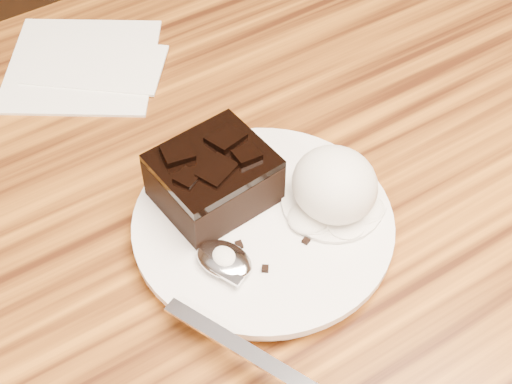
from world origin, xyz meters
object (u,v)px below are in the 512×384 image
plate (263,227)px  napkin (82,64)px  spoon (224,261)px  ice_cream_scoop (335,185)px  brownie (214,181)px

plate → napkin: 0.26m
plate → spoon: size_ratio=1.15×
spoon → napkin: size_ratio=1.27×
ice_cream_scoop → napkin: ice_cream_scoop is taller
plate → brownie: brownie is taller
brownie → spoon: size_ratio=0.47×
ice_cream_scoop → napkin: size_ratio=0.49×
ice_cream_scoop → spoon: ice_cream_scoop is taller
plate → ice_cream_scoop: bearing=-15.9°
brownie → napkin: size_ratio=0.60×
plate → brownie: size_ratio=2.42×
ice_cream_scoop → spoon: bearing=-177.8°
plate → napkin: bearing=97.6°
ice_cream_scoop → napkin: 0.29m
brownie → napkin: bearing=94.1°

